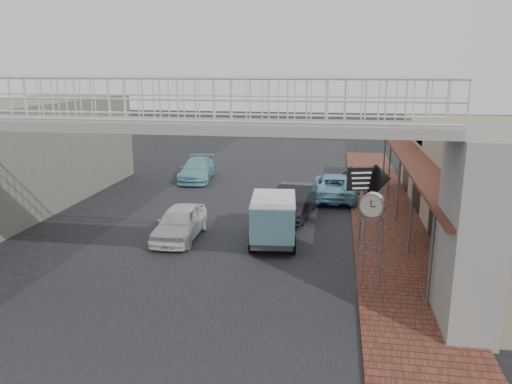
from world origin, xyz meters
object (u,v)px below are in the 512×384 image
(white_hatchback, at_px, (180,222))
(angkot_far, at_px, (197,169))
(street_clock, at_px, (372,210))
(dark_sedan, at_px, (294,201))
(arrow_sign, at_px, (381,180))
(motorcycle_far, at_px, (354,174))
(angkot_curb, at_px, (335,186))
(motorcycle_near, at_px, (359,192))
(angkot_van, at_px, (273,214))

(white_hatchback, relative_size, angkot_far, 0.87)
(street_clock, bearing_deg, white_hatchback, 172.60)
(dark_sedan, bearing_deg, arrow_sign, -32.85)
(motorcycle_far, relative_size, arrow_sign, 0.50)
(angkot_far, height_order, motorcycle_far, angkot_far)
(arrow_sign, bearing_deg, motorcycle_far, 77.60)
(dark_sedan, bearing_deg, white_hatchback, -130.35)
(angkot_curb, distance_m, motorcycle_near, 1.50)
(angkot_van, distance_m, arrow_sign, 4.25)
(motorcycle_near, height_order, street_clock, street_clock)
(angkot_far, height_order, arrow_sign, arrow_sign)
(angkot_far, xyz_separation_m, street_clock, (9.30, -14.21, 1.94))
(motorcycle_near, bearing_deg, angkot_van, 134.49)
(white_hatchback, distance_m, motorcycle_far, 13.04)
(white_hatchback, distance_m, angkot_van, 3.74)
(angkot_van, xyz_separation_m, motorcycle_near, (3.47, 6.23, -0.56))
(dark_sedan, height_order, angkot_curb, dark_sedan)
(motorcycle_near, bearing_deg, dark_sedan, 115.00)
(motorcycle_far, height_order, street_clock, street_clock)
(motorcycle_near, bearing_deg, angkot_curb, 36.56)
(angkot_curb, xyz_separation_m, street_clock, (1.10, -11.12, 1.93))
(white_hatchback, distance_m, dark_sedan, 5.63)
(motorcycle_near, bearing_deg, angkot_far, 50.59)
(dark_sedan, height_order, angkot_far, dark_sedan)
(arrow_sign, bearing_deg, street_clock, -113.39)
(angkot_curb, relative_size, angkot_van, 1.23)
(dark_sedan, relative_size, angkot_curb, 0.91)
(angkot_van, bearing_deg, angkot_far, 114.58)
(street_clock, distance_m, arrow_sign, 4.62)
(street_clock, bearing_deg, dark_sedan, 131.85)
(white_hatchback, height_order, arrow_sign, arrow_sign)
(arrow_sign, bearing_deg, white_hatchback, 169.75)
(white_hatchback, height_order, dark_sedan, dark_sedan)
(angkot_far, distance_m, motorcycle_far, 9.32)
(angkot_far, relative_size, motorcycle_far, 2.99)
(street_clock, bearing_deg, motorcycle_near, 110.49)
(street_clock, relative_size, arrow_sign, 1.01)
(angkot_curb, distance_m, angkot_van, 7.50)
(angkot_curb, bearing_deg, motorcycle_near, 143.14)
(dark_sedan, relative_size, angkot_far, 0.97)
(white_hatchback, xyz_separation_m, angkot_van, (3.70, 0.15, 0.50))
(white_hatchback, bearing_deg, motorcycle_far, 56.21)
(angkot_far, relative_size, street_clock, 1.48)
(dark_sedan, bearing_deg, angkot_curb, 71.07)
(angkot_far, bearing_deg, white_hatchback, -84.36)
(angkot_van, bearing_deg, motorcycle_near, 55.34)
(angkot_van, height_order, motorcycle_far, angkot_van)
(white_hatchback, height_order, street_clock, street_clock)
(street_clock, bearing_deg, motorcycle_far, 111.05)
(angkot_van, bearing_deg, arrow_sign, 3.05)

